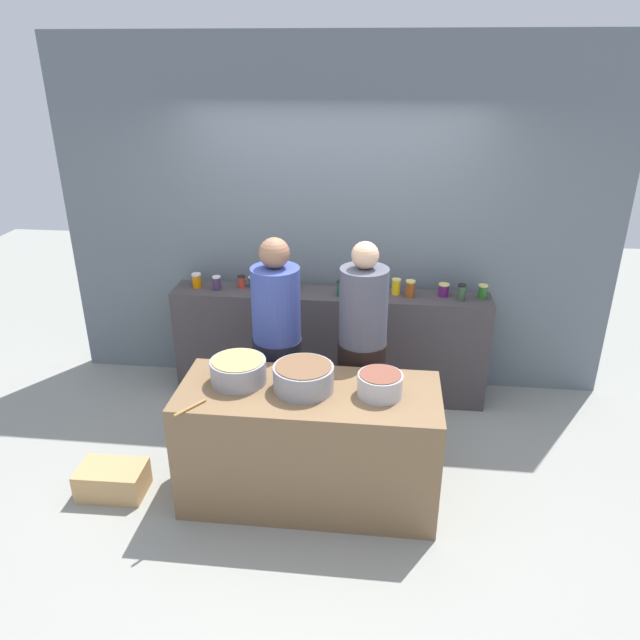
{
  "coord_description": "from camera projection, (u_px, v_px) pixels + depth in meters",
  "views": [
    {
      "loc": [
        0.45,
        -3.64,
        2.83
      ],
      "look_at": [
        0.0,
        0.35,
        1.05
      ],
      "focal_mm": 33.93,
      "sensor_mm": 36.0,
      "label": 1
    }
  ],
  "objects": [
    {
      "name": "preserve_jar_4",
      "position": [
        271.0,
        286.0,
        5.09
      ],
      "size": [
        0.08,
        0.08,
        0.12
      ],
      "color": "#385B3B",
      "rests_on": "display_shelf"
    },
    {
      "name": "cook_with_tongs",
      "position": [
        278.0,
        356.0,
        4.51
      ],
      "size": [
        0.37,
        0.37,
        1.67
      ],
      "color": "black",
      "rests_on": "ground"
    },
    {
      "name": "cooking_pot_center",
      "position": [
        304.0,
        378.0,
        3.87
      ],
      "size": [
        0.39,
        0.39,
        0.17
      ],
      "color": "gray",
      "rests_on": "prep_table"
    },
    {
      "name": "bread_crate",
      "position": [
        113.0,
        480.0,
        4.21
      ],
      "size": [
        0.46,
        0.3,
        0.21
      ],
      "primitive_type": "cube",
      "rotation": [
        0.0,
        0.0,
        0.02
      ],
      "color": "tan",
      "rests_on": "ground"
    },
    {
      "name": "preserve_jar_7",
      "position": [
        358.0,
        286.0,
        5.11
      ],
      "size": [
        0.07,
        0.07,
        0.11
      ],
      "color": "red",
      "rests_on": "display_shelf"
    },
    {
      "name": "preserve_jar_3",
      "position": [
        253.0,
        282.0,
        5.22
      ],
      "size": [
        0.08,
        0.08,
        0.1
      ],
      "color": "#2E4A3B",
      "rests_on": "display_shelf"
    },
    {
      "name": "preserve_jar_9",
      "position": [
        410.0,
        289.0,
        5.0
      ],
      "size": [
        0.08,
        0.08,
        0.14
      ],
      "color": "#914419",
      "rests_on": "display_shelf"
    },
    {
      "name": "cook_in_cap",
      "position": [
        362.0,
        362.0,
        4.42
      ],
      "size": [
        0.36,
        0.36,
        1.67
      ],
      "color": "black",
      "rests_on": "ground"
    },
    {
      "name": "preserve_jar_2",
      "position": [
        242.0,
        282.0,
        5.21
      ],
      "size": [
        0.07,
        0.07,
        0.11
      ],
      "color": "#AE3128",
      "rests_on": "display_shelf"
    },
    {
      "name": "storefront_wall",
      "position": [
        334.0,
        221.0,
        5.21
      ],
      "size": [
        4.8,
        0.12,
        3.0
      ],
      "primitive_type": "cube",
      "color": "slate",
      "rests_on": "ground"
    },
    {
      "name": "preserve_jar_1",
      "position": [
        217.0,
        283.0,
        5.16
      ],
      "size": [
        0.07,
        0.07,
        0.12
      ],
      "color": "#422B4F",
      "rests_on": "display_shelf"
    },
    {
      "name": "preserve_jar_8",
      "position": [
        396.0,
        286.0,
        5.06
      ],
      "size": [
        0.08,
        0.08,
        0.14
      ],
      "color": "gold",
      "rests_on": "display_shelf"
    },
    {
      "name": "preserve_jar_5",
      "position": [
        295.0,
        284.0,
        5.14
      ],
      "size": [
        0.07,
        0.07,
        0.12
      ],
      "color": "#A72D19",
      "rests_on": "display_shelf"
    },
    {
      "name": "cooking_pot_left",
      "position": [
        238.0,
        371.0,
        3.96
      ],
      "size": [
        0.37,
        0.37,
        0.16
      ],
      "color": "gray",
      "rests_on": "prep_table"
    },
    {
      "name": "preserve_jar_11",
      "position": [
        461.0,
        292.0,
        4.93
      ],
      "size": [
        0.07,
        0.07,
        0.14
      ],
      "color": "#344D31",
      "rests_on": "display_shelf"
    },
    {
      "name": "preserve_jar_6",
      "position": [
        341.0,
        289.0,
        5.02
      ],
      "size": [
        0.07,
        0.07,
        0.13
      ],
      "color": "#205130",
      "rests_on": "display_shelf"
    },
    {
      "name": "wooden_spoon",
      "position": [
        190.0,
        408.0,
        3.68
      ],
      "size": [
        0.15,
        0.21,
        0.02
      ],
      "primitive_type": "cylinder",
      "rotation": [
        1.57,
        0.0,
        2.55
      ],
      "color": "#9E703D",
      "rests_on": "prep_table"
    },
    {
      "name": "cooking_pot_right",
      "position": [
        380.0,
        384.0,
        3.81
      ],
      "size": [
        0.29,
        0.29,
        0.15
      ],
      "color": "#B7B7BC",
      "rests_on": "prep_table"
    },
    {
      "name": "prep_table",
      "position": [
        309.0,
        444.0,
        4.06
      ],
      "size": [
        1.7,
        0.7,
        0.84
      ],
      "primitive_type": "cube",
      "color": "brown",
      "rests_on": "ground"
    },
    {
      "name": "preserve_jar_10",
      "position": [
        444.0,
        290.0,
        5.03
      ],
      "size": [
        0.09,
        0.09,
        0.11
      ],
      "color": "#551858",
      "rests_on": "display_shelf"
    },
    {
      "name": "preserve_jar_0",
      "position": [
        197.0,
        280.0,
        5.21
      ],
      "size": [
        0.08,
        0.08,
        0.13
      ],
      "color": "orange",
      "rests_on": "display_shelf"
    },
    {
      "name": "preserve_jar_12",
      "position": [
        483.0,
        292.0,
        4.97
      ],
      "size": [
        0.08,
        0.08,
        0.12
      ],
      "color": "#245C1F",
      "rests_on": "display_shelf"
    },
    {
      "name": "ground",
      "position": [
        315.0,
        467.0,
        4.5
      ],
      "size": [
        12.0,
        12.0,
        0.0
      ],
      "primitive_type": "plane",
      "color": "gray"
    },
    {
      "name": "display_shelf",
      "position": [
        330.0,
        344.0,
        5.31
      ],
      "size": [
        2.7,
        0.36,
        0.97
      ],
      "primitive_type": "cube",
      "color": "#40393D",
      "rests_on": "ground"
    }
  ]
}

